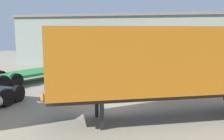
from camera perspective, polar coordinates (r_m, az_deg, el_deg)
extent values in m
plane|color=gray|center=(13.28, 0.49, -9.01)|extent=(60.00, 60.00, 0.00)
cube|color=gray|center=(29.60, 9.73, 6.13)|extent=(31.91, 6.43, 5.41)
cube|color=#70665B|center=(29.60, 9.88, 11.60)|extent=(32.41, 6.93, 0.25)
cube|color=#4C5156|center=(28.29, -5.41, 4.25)|extent=(3.20, 0.08, 3.60)
cylinder|color=black|center=(15.10, -21.89, -5.57)|extent=(0.32, 0.96, 0.96)
cylinder|color=black|center=(15.78, -19.83, -4.84)|extent=(0.32, 0.96, 0.96)
cube|color=orange|center=(12.11, 13.68, 2.45)|extent=(11.26, 7.43, 2.86)
cube|color=#232326|center=(12.37, 13.42, -4.69)|extent=(10.92, 6.76, 0.24)
cube|color=#232326|center=(10.85, -2.23, -10.09)|extent=(0.22, 0.22, 1.11)
cube|color=#232326|center=(12.36, -3.35, -7.70)|extent=(0.22, 0.22, 1.11)
cube|color=red|center=(23.93, -9.50, 2.85)|extent=(2.92, 2.64, 2.20)
cube|color=black|center=(24.52, -7.95, 3.96)|extent=(1.91, 0.80, 0.88)
cube|color=#28843D|center=(21.39, -17.80, -0.66)|extent=(4.62, 7.05, 0.20)
cube|color=#232326|center=(23.28, -11.32, 1.72)|extent=(2.28, 0.97, 1.10)
cylinder|color=black|center=(25.13, -10.32, 0.59)|extent=(0.64, 1.05, 1.01)
cylinder|color=black|center=(23.63, -6.89, 0.14)|extent=(0.64, 1.05, 1.01)
cylinder|color=black|center=(21.41, -23.16, -1.44)|extent=(0.64, 1.05, 1.01)
cylinder|color=black|center=(19.63, -20.13, -2.15)|extent=(0.64, 1.05, 1.01)
cylinder|color=black|center=(19.12, -22.65, -2.57)|extent=(0.64, 1.05, 1.01)
cube|color=black|center=(15.71, -14.74, -6.39)|extent=(0.40, 0.40, 0.04)
cone|color=orange|center=(15.64, -14.78, -5.49)|extent=(0.36, 0.36, 0.55)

